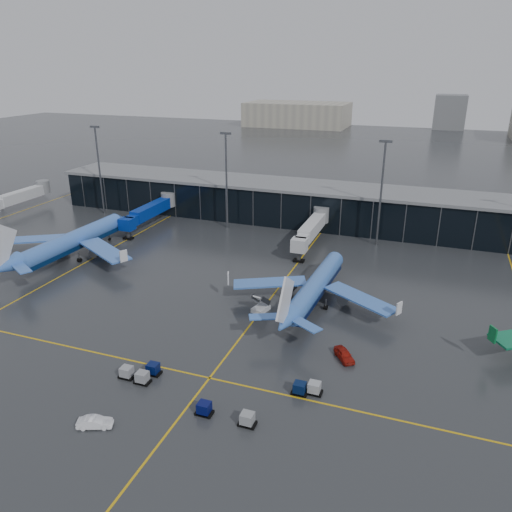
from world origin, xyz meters
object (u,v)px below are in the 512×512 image
(airliner_arkefly, at_px, (72,230))
(baggage_carts, at_px, (211,389))
(airliner_klm_near, at_px, (316,275))
(mobile_airstair, at_px, (261,307))
(service_van_white, at_px, (95,422))
(service_van_red, at_px, (344,355))

(airliner_arkefly, xyz_separation_m, baggage_carts, (50.93, -35.58, -5.77))
(baggage_carts, bearing_deg, airliner_arkefly, 145.06)
(airliner_klm_near, xyz_separation_m, baggage_carts, (-6.77, -31.70, -4.98))
(baggage_carts, distance_m, mobile_airstair, 25.19)
(airliner_arkefly, bearing_deg, mobile_airstair, -9.96)
(baggage_carts, relative_size, mobile_airstair, 7.72)
(airliner_arkefly, height_order, mobile_airstair, airliner_arkefly)
(baggage_carts, height_order, service_van_white, baggage_carts)
(airliner_arkefly, relative_size, airliner_klm_near, 1.14)
(airliner_arkefly, bearing_deg, airliner_klm_near, -1.82)
(airliner_arkefly, distance_m, baggage_carts, 62.40)
(airliner_arkefly, relative_size, mobile_airstair, 11.63)
(baggage_carts, xyz_separation_m, service_van_white, (-10.57, -11.04, -0.04))
(baggage_carts, xyz_separation_m, service_van_red, (15.47, 14.64, 0.03))
(mobile_airstair, xyz_separation_m, service_van_white, (-8.85, -36.18, -0.05))
(airliner_klm_near, xyz_separation_m, service_van_red, (8.70, -17.06, -4.95))
(baggage_carts, xyz_separation_m, mobile_airstair, (-1.72, 25.13, 0.01))
(airliner_arkefly, bearing_deg, service_van_red, -15.48)
(airliner_klm_near, bearing_deg, service_van_red, -59.93)
(mobile_airstair, xyz_separation_m, service_van_red, (17.19, -10.50, 0.01))
(airliner_klm_near, distance_m, baggage_carts, 32.80)
(airliner_arkefly, bearing_deg, baggage_carts, -32.92)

